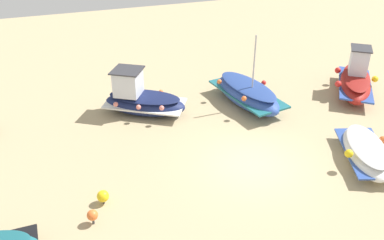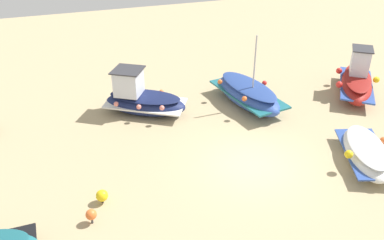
{
  "view_description": "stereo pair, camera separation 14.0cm",
  "coord_description": "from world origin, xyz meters",
  "px_view_note": "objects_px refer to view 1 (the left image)",
  "views": [
    {
      "loc": [
        7.18,
        12.24,
        9.87
      ],
      "look_at": [
        1.64,
        -2.89,
        0.9
      ],
      "focal_mm": 38.32,
      "sensor_mm": 36.0,
      "label": 1
    },
    {
      "loc": [
        7.05,
        12.29,
        9.87
      ],
      "look_at": [
        1.64,
        -2.89,
        0.9
      ],
      "focal_mm": 38.32,
      "sensor_mm": 36.0,
      "label": 2
    }
  ],
  "objects_px": {
    "fishing_boat_0": "(247,94)",
    "fishing_boat_5": "(365,152)",
    "fishing_boat_4": "(142,99)",
    "mooring_buoy_1": "(103,196)",
    "fishing_boat_2": "(356,81)",
    "mooring_buoy_0": "(92,215)"
  },
  "relations": [
    {
      "from": "mooring_buoy_0",
      "to": "fishing_boat_0",
      "type": "bearing_deg",
      "value": -145.04
    },
    {
      "from": "fishing_boat_2",
      "to": "fishing_boat_5",
      "type": "bearing_deg",
      "value": -178.44
    },
    {
      "from": "fishing_boat_2",
      "to": "mooring_buoy_1",
      "type": "xyz_separation_m",
      "value": [
        14.72,
        4.53,
        -0.44
      ]
    },
    {
      "from": "fishing_boat_2",
      "to": "mooring_buoy_0",
      "type": "xyz_separation_m",
      "value": [
        15.22,
        5.47,
        -0.39
      ]
    },
    {
      "from": "fishing_boat_0",
      "to": "fishing_boat_2",
      "type": "xyz_separation_m",
      "value": [
        -6.26,
        0.8,
        0.12
      ]
    },
    {
      "from": "fishing_boat_2",
      "to": "fishing_boat_4",
      "type": "bearing_deg",
      "value": 118.46
    },
    {
      "from": "fishing_boat_4",
      "to": "mooring_buoy_0",
      "type": "height_order",
      "value": "fishing_boat_4"
    },
    {
      "from": "mooring_buoy_0",
      "to": "mooring_buoy_1",
      "type": "xyz_separation_m",
      "value": [
        -0.5,
        -0.93,
        -0.05
      ]
    },
    {
      "from": "fishing_boat_5",
      "to": "mooring_buoy_1",
      "type": "bearing_deg",
      "value": 107.85
    },
    {
      "from": "fishing_boat_5",
      "to": "fishing_boat_4",
      "type": "bearing_deg",
      "value": 69.41
    },
    {
      "from": "mooring_buoy_1",
      "to": "fishing_boat_2",
      "type": "bearing_deg",
      "value": -162.88
    },
    {
      "from": "fishing_boat_2",
      "to": "mooring_buoy_0",
      "type": "bearing_deg",
      "value": 147.08
    },
    {
      "from": "fishing_boat_2",
      "to": "mooring_buoy_1",
      "type": "bearing_deg",
      "value": 144.45
    },
    {
      "from": "fishing_boat_0",
      "to": "fishing_boat_2",
      "type": "distance_m",
      "value": 6.32
    },
    {
      "from": "fishing_boat_0",
      "to": "mooring_buoy_1",
      "type": "relative_size",
      "value": 9.34
    },
    {
      "from": "fishing_boat_0",
      "to": "fishing_boat_5",
      "type": "relative_size",
      "value": 1.2
    },
    {
      "from": "mooring_buoy_0",
      "to": "fishing_boat_2",
      "type": "bearing_deg",
      "value": -160.25
    },
    {
      "from": "fishing_boat_4",
      "to": "mooring_buoy_1",
      "type": "height_order",
      "value": "fishing_boat_4"
    },
    {
      "from": "fishing_boat_4",
      "to": "mooring_buoy_0",
      "type": "distance_m",
      "value": 8.11
    },
    {
      "from": "fishing_boat_5",
      "to": "mooring_buoy_0",
      "type": "bearing_deg",
      "value": 112.87
    },
    {
      "from": "fishing_boat_4",
      "to": "fishing_boat_5",
      "type": "relative_size",
      "value": 1.05
    },
    {
      "from": "fishing_boat_5",
      "to": "mooring_buoy_0",
      "type": "xyz_separation_m",
      "value": [
        11.18,
        -0.14,
        -0.1
      ]
    }
  ]
}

